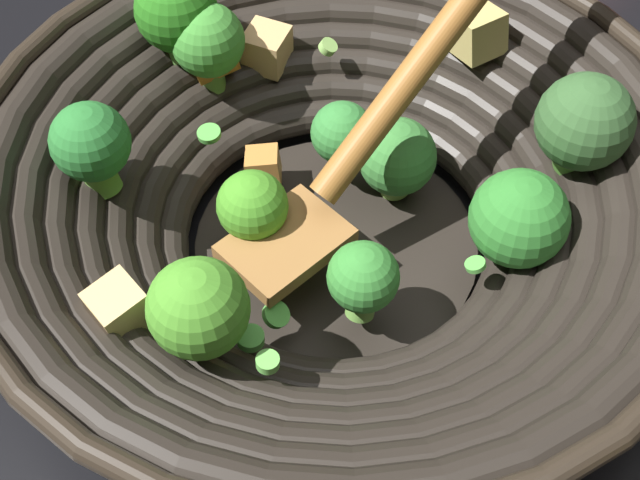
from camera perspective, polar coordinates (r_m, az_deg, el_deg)
ground_plane at (r=0.55m, az=1.07°, el=-0.77°), size 4.00×4.00×0.00m
wok at (r=0.50m, az=1.18°, el=3.70°), size 0.47×0.43×0.21m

